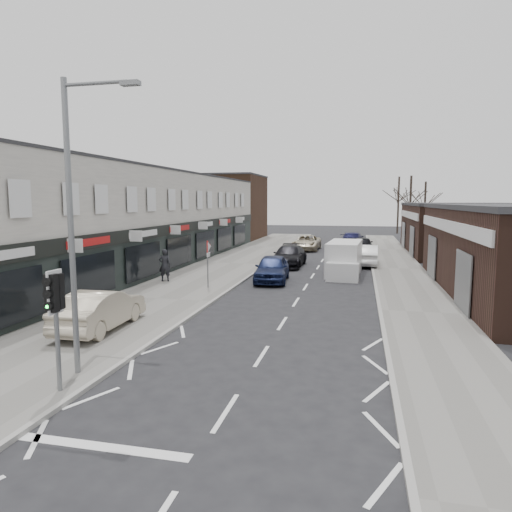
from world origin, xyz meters
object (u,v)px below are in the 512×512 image
Objects in this scene: street_lamp at (76,212)px; parked_car_left_c at (307,243)px; white_van at (344,259)px; parked_car_right_a at (366,255)px; parked_car_right_b at (363,245)px; pedestrian at (165,265)px; parked_car_left_a at (272,268)px; parked_car_left_b at (289,256)px; parked_car_right_c at (353,239)px; warning_sign at (208,250)px; sedan_on_pavement at (100,309)px; traffic_light at (55,302)px.

parked_car_left_c is at bearing 86.15° from street_lamp.
white_van reaches higher than parked_car_right_a.
white_van reaches higher than parked_car_right_b.
pedestrian reaches higher than parked_car_left_c.
street_lamp is at bearing -102.92° from parked_car_left_a.
parked_car_left_b is 11.90m from parked_car_right_b.
parked_car_right_c is (-1.26, 14.44, -0.01)m from parked_car_right_a.
warning_sign is 22.37m from parked_car_right_b.
parked_car_left_a is at bearing 49.13° from warning_sign.
warning_sign is 8.93m from sedan_on_pavement.
traffic_light is 35.91m from parked_car_left_c.
parked_car_right_a is at bearing 76.70° from white_van.
parked_car_right_b is 0.84× the size of parked_car_right_c.
white_van is at bearing 43.88° from warning_sign.
parked_car_left_b is at bearing 18.35° from parked_car_right_a.
parked_car_right_a is (8.03, 24.56, -3.82)m from street_lamp.
street_lamp reaches higher than sedan_on_pavement.
warning_sign is 27.26m from parked_car_right_c.
parked_car_left_c is 5.60m from parked_car_right_b.
street_lamp is at bearing -87.16° from warning_sign.
pedestrian is (-1.92, 10.12, 0.22)m from sedan_on_pavement.
warning_sign is 1.39× the size of pedestrian.
parked_car_right_c reaches higher than parked_car_left_b.
traffic_light is 0.65× the size of parked_car_left_a.
warning_sign reaches higher than parked_car_right_b.
parked_car_left_a is at bearing 81.93° from street_lamp.
sedan_on_pavement is at bearing -114.10° from parked_car_left_a.
street_lamp is 21.04m from white_van.
street_lamp reaches higher than parked_car_left_c.
sedan_on_pavement is 10.31m from pedestrian.
white_van is (6.40, 20.90, -1.36)m from traffic_light.
warning_sign is 22.04m from parked_car_left_c.
warning_sign is 0.46× the size of white_van.
parked_car_right_b is at bearing -134.12° from pedestrian.
parked_car_right_a is at bearing 91.80° from parked_car_right_b.
white_van is at bearing -120.58° from sedan_on_pavement.
parked_car_right_b is (5.48, -1.13, 0.04)m from parked_car_left_c.
traffic_light reaches higher than parked_car_right_c.
parked_car_left_b is at bearing -104.88° from sedan_on_pavement.
parked_car_right_a reaches higher than parked_car_left_c.
parked_car_left_a is (-4.23, -3.50, -0.24)m from white_van.
white_van is 1.09× the size of parked_car_left_c.
sedan_on_pavement is (-2.06, 5.28, -1.54)m from traffic_light.
street_lamp is 15.12m from pedestrian.
parked_car_left_b is at bearing 80.15° from parked_car_right_c.
pedestrian is 26.99m from parked_car_right_c.
parked_car_left_a is at bearing 57.71° from parked_car_right_a.
parked_car_left_a is (2.30, 16.19, -3.81)m from street_lamp.
sedan_on_pavement is 0.85× the size of parked_car_left_b.
warning_sign is 4.69m from parked_car_left_a.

